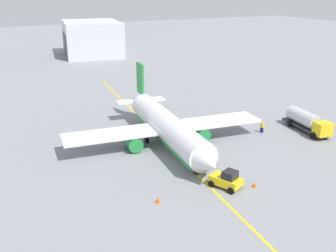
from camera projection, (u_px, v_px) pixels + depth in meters
ground_plane at (168, 145)px, 58.27m from camera, size 400.00×400.00×0.00m
airplane at (167, 127)px, 57.79m from camera, size 31.23×30.10×9.78m
fuel_tanker at (307, 121)px, 63.36m from camera, size 9.93×4.02×3.15m
pushback_tug at (227, 180)px, 45.79m from camera, size 4.09×3.44×2.20m
refueling_worker at (262, 127)px, 63.18m from camera, size 0.61×0.52×1.71m
safety_cone_nose at (255, 185)px, 46.09m from camera, size 0.56×0.56×0.63m
safety_cone_wingtip at (158, 200)px, 42.77m from camera, size 0.59×0.59×0.65m
distant_hangar at (92, 38)px, 132.94m from camera, size 26.32×21.66×11.00m
taxi_line_marking at (168, 145)px, 58.27m from camera, size 88.94×10.96×0.01m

